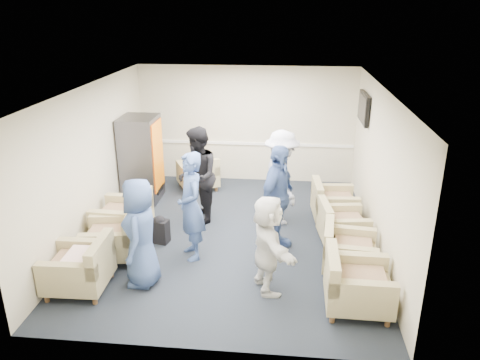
# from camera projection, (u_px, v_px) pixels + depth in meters

# --- Properties ---
(floor) EXTENTS (6.00, 6.00, 0.00)m
(floor) POSITION_uv_depth(u_px,v_px,m) (232.00, 236.00, 8.55)
(floor) COLOR black
(floor) RESTS_ON ground
(ceiling) EXTENTS (6.00, 6.00, 0.00)m
(ceiling) POSITION_uv_depth(u_px,v_px,m) (231.00, 88.00, 7.59)
(ceiling) COLOR white
(ceiling) RESTS_ON back_wall
(back_wall) EXTENTS (5.00, 0.02, 2.70)m
(back_wall) POSITION_uv_depth(u_px,v_px,m) (246.00, 125.00, 10.86)
(back_wall) COLOR beige
(back_wall) RESTS_ON floor
(front_wall) EXTENTS (5.00, 0.02, 2.70)m
(front_wall) POSITION_uv_depth(u_px,v_px,m) (200.00, 253.00, 5.28)
(front_wall) COLOR beige
(front_wall) RESTS_ON floor
(left_wall) EXTENTS (0.02, 6.00, 2.70)m
(left_wall) POSITION_uv_depth(u_px,v_px,m) (92.00, 162.00, 8.30)
(left_wall) COLOR beige
(left_wall) RESTS_ON floor
(right_wall) EXTENTS (0.02, 6.00, 2.70)m
(right_wall) POSITION_uv_depth(u_px,v_px,m) (379.00, 172.00, 7.83)
(right_wall) COLOR beige
(right_wall) RESTS_ON floor
(chair_rail) EXTENTS (4.98, 0.04, 0.06)m
(chair_rail) POSITION_uv_depth(u_px,v_px,m) (246.00, 143.00, 11.00)
(chair_rail) COLOR white
(chair_rail) RESTS_ON back_wall
(tv) EXTENTS (0.10, 1.00, 0.58)m
(tv) POSITION_uv_depth(u_px,v_px,m) (364.00, 108.00, 9.27)
(tv) COLOR black
(tv) RESTS_ON right_wall
(armchair_left_near) EXTENTS (0.89, 0.89, 0.69)m
(armchair_left_near) POSITION_uv_depth(u_px,v_px,m) (82.00, 269.00, 6.86)
(armchair_left_near) COLOR tan
(armchair_left_near) RESTS_ON floor
(armchair_left_mid) EXTENTS (0.96, 0.96, 0.68)m
(armchair_left_mid) POSITION_uv_depth(u_px,v_px,m) (115.00, 239.00, 7.73)
(armchair_left_mid) COLOR tan
(armchair_left_mid) RESTS_ON floor
(armchair_left_far) EXTENTS (0.94, 0.94, 0.72)m
(armchair_left_far) POSITION_uv_depth(u_px,v_px,m) (126.00, 218.00, 8.43)
(armchair_left_far) COLOR tan
(armchair_left_far) RESTS_ON floor
(armchair_right_near) EXTENTS (0.90, 0.90, 0.71)m
(armchair_right_near) POSITION_uv_depth(u_px,v_px,m) (354.00, 285.00, 6.44)
(armchair_right_near) COLOR tan
(armchair_right_near) RESTS_ON floor
(armchair_right_midnear) EXTENTS (0.90, 0.90, 0.65)m
(armchair_right_midnear) POSITION_uv_depth(u_px,v_px,m) (346.00, 252.00, 7.36)
(armchair_right_midnear) COLOR tan
(armchair_right_midnear) RESTS_ON floor
(armchair_right_midfar) EXTENTS (0.90, 0.90, 0.64)m
(armchair_right_midfar) POSITION_uv_depth(u_px,v_px,m) (340.00, 226.00, 8.24)
(armchair_right_midfar) COLOR tan
(armchair_right_midfar) RESTS_ON floor
(armchair_right_far) EXTENTS (0.89, 0.89, 0.66)m
(armchair_right_far) POSITION_uv_depth(u_px,v_px,m) (331.00, 204.00, 9.11)
(armchair_right_far) COLOR tan
(armchair_right_far) RESTS_ON floor
(armchair_corner) EXTENTS (1.10, 1.10, 0.65)m
(armchair_corner) POSITION_uv_depth(u_px,v_px,m) (198.00, 175.00, 10.62)
(armchair_corner) COLOR tan
(armchair_corner) RESTS_ON floor
(vending_machine) EXTENTS (0.74, 0.86, 1.82)m
(vending_machine) POSITION_uv_depth(u_px,v_px,m) (142.00, 159.00, 9.86)
(vending_machine) COLOR #525159
(vending_machine) RESTS_ON floor
(backpack) EXTENTS (0.34, 0.27, 0.51)m
(backpack) POSITION_uv_depth(u_px,v_px,m) (160.00, 229.00, 8.25)
(backpack) COLOR black
(backpack) RESTS_ON floor
(pillow) EXTENTS (0.39, 0.51, 0.14)m
(pillow) POSITION_uv_depth(u_px,v_px,m) (80.00, 258.00, 6.80)
(pillow) COLOR white
(pillow) RESTS_ON armchair_left_near
(person_front_left) EXTENTS (0.59, 0.86, 1.67)m
(person_front_left) POSITION_uv_depth(u_px,v_px,m) (140.00, 233.00, 6.87)
(person_front_left) COLOR #3A538C
(person_front_left) RESTS_ON floor
(person_mid_left) EXTENTS (0.69, 0.79, 1.82)m
(person_mid_left) POSITION_uv_depth(u_px,v_px,m) (191.00, 206.00, 7.58)
(person_mid_left) COLOR #3A538C
(person_mid_left) RESTS_ON floor
(person_back_left) EXTENTS (0.92, 1.06, 1.87)m
(person_back_left) POSITION_uv_depth(u_px,v_px,m) (198.00, 176.00, 8.82)
(person_back_left) COLOR black
(person_back_left) RESTS_ON floor
(person_back_right) EXTENTS (1.02, 1.33, 1.83)m
(person_back_right) POSITION_uv_depth(u_px,v_px,m) (281.00, 178.00, 8.80)
(person_back_right) COLOR silver
(person_back_right) RESTS_ON floor
(person_mid_right) EXTENTS (0.85, 1.18, 1.86)m
(person_mid_right) POSITION_uv_depth(u_px,v_px,m) (277.00, 199.00, 7.83)
(person_mid_right) COLOR #3A538C
(person_mid_right) RESTS_ON floor
(person_front_right) EXTENTS (0.87, 1.45, 1.49)m
(person_front_right) POSITION_uv_depth(u_px,v_px,m) (268.00, 244.00, 6.72)
(person_front_right) COLOR white
(person_front_right) RESTS_ON floor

